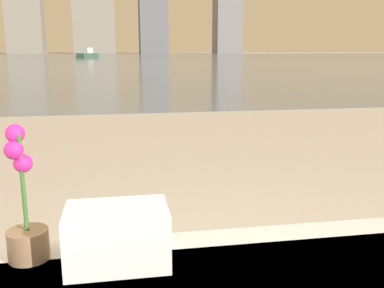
{
  "coord_description": "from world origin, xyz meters",
  "views": [
    {
      "loc": [
        -0.31,
        -0.22,
        1.07
      ],
      "look_at": [
        0.11,
        2.18,
        0.53
      ],
      "focal_mm": 40.0,
      "sensor_mm": 36.0,
      "label": 1
    }
  ],
  "objects": [
    {
      "name": "potted_orchid",
      "position": [
        -0.57,
        0.95,
        0.61
      ],
      "size": [
        0.11,
        0.11,
        0.38
      ],
      "color": "#8C6B4C",
      "rests_on": "bathtub"
    },
    {
      "name": "towel_stack",
      "position": [
        -0.32,
        0.87,
        0.57
      ],
      "size": [
        0.27,
        0.18,
        0.16
      ],
      "color": "white",
      "rests_on": "bathtub"
    },
    {
      "name": "harbor_water",
      "position": [
        0.0,
        62.0,
        0.01
      ],
      "size": [
        180.0,
        110.0,
        0.01
      ],
      "color": "slate",
      "rests_on": "ground_plane"
    },
    {
      "name": "harbor_boat_0",
      "position": [
        -3.81,
        56.37,
        0.47
      ],
      "size": [
        2.69,
        3.59,
        1.29
      ],
      "color": "#335647",
      "rests_on": "harbor_water"
    }
  ]
}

